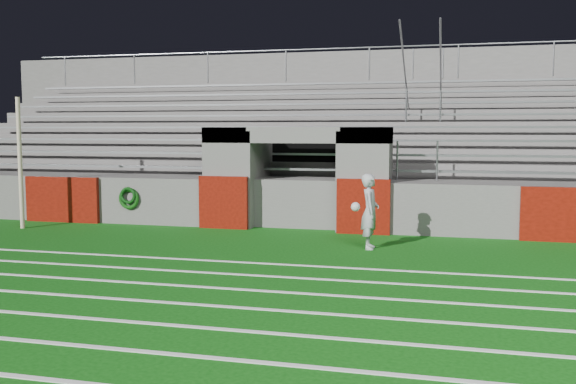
# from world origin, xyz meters

# --- Properties ---
(ground) EXTENTS (90.00, 90.00, 0.00)m
(ground) POSITION_xyz_m (0.00, 0.00, 0.00)
(ground) COLOR #0D4E0D
(ground) RESTS_ON ground
(field_post) EXTENTS (0.11, 0.11, 3.36)m
(field_post) POSITION_xyz_m (-6.86, 1.71, 1.68)
(field_post) COLOR beige
(field_post) RESTS_ON ground
(field_markings) EXTENTS (28.00, 8.09, 0.01)m
(field_markings) POSITION_xyz_m (0.00, -5.00, 0.01)
(field_markings) COLOR white
(field_markings) RESTS_ON ground
(stadium_structure) EXTENTS (26.00, 8.48, 5.42)m
(stadium_structure) POSITION_xyz_m (0.00, 7.97, 1.49)
(stadium_structure) COLOR #5A5856
(stadium_structure) RESTS_ON ground
(goalkeeper_with_ball) EXTENTS (0.61, 0.62, 1.61)m
(goalkeeper_with_ball) POSITION_xyz_m (2.19, 1.05, 0.81)
(goalkeeper_with_ball) COLOR #A9AEB3
(goalkeeper_with_ball) RESTS_ON ground
(hose_coil) EXTENTS (0.59, 0.15, 0.61)m
(hose_coil) POSITION_xyz_m (-4.48, 2.93, 0.73)
(hose_coil) COLOR #0F460E
(hose_coil) RESTS_ON ground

